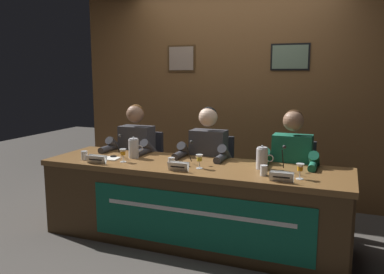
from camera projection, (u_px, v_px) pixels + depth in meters
name	position (u px, v px, depth m)	size (l,w,h in m)	color
ground_plane	(192.00, 238.00, 3.69)	(12.00, 12.00, 0.00)	#4C4742
wall_back_panelled	(234.00, 93.00, 4.74)	(4.00, 0.14, 2.60)	brown
conference_table	(188.00, 192.00, 3.51)	(2.80, 0.78, 0.72)	brown
chair_left	(143.00, 172.00, 4.45)	(0.44, 0.45, 0.88)	black
panelist_left	(133.00, 152.00, 4.23)	(0.51, 0.48, 1.21)	black
nameplate_left	(96.00, 159.00, 3.58)	(0.20, 0.06, 0.08)	white
juice_glass_left	(123.00, 153.00, 3.64)	(0.06, 0.06, 0.12)	white
water_cup_left	(84.00, 156.00, 3.74)	(0.06, 0.06, 0.08)	silver
microphone_left	(116.00, 150.00, 3.86)	(0.06, 0.17, 0.22)	black
chair_center	(212.00, 180.00, 4.15)	(0.44, 0.45, 0.88)	black
panelist_center	(206.00, 158.00, 3.92)	(0.51, 0.48, 1.21)	black
nameplate_center	(178.00, 166.00, 3.31)	(0.18, 0.06, 0.08)	white
juice_glass_center	(199.00, 159.00, 3.39)	(0.06, 0.06, 0.12)	white
water_cup_center	(171.00, 163.00, 3.46)	(0.06, 0.06, 0.08)	silver
microphone_center	(188.00, 157.00, 3.51)	(0.06, 0.17, 0.22)	black
chair_right	(292.00, 188.00, 3.85)	(0.44, 0.45, 0.88)	black
panelist_right	(291.00, 165.00, 3.62)	(0.51, 0.48, 1.21)	black
nameplate_right	(282.00, 177.00, 2.98)	(0.18, 0.06, 0.08)	white
juice_glass_right	(300.00, 168.00, 3.05)	(0.06, 0.06, 0.12)	white
water_cup_right	(264.00, 171.00, 3.17)	(0.06, 0.06, 0.08)	silver
microphone_right	(282.00, 163.00, 3.27)	(0.06, 0.17, 0.22)	black
water_pitcher_left_side	(134.00, 148.00, 3.82)	(0.15, 0.10, 0.21)	silver
water_pitcher_right_side	(262.00, 158.00, 3.38)	(0.15, 0.10, 0.21)	silver
document_stack_left	(108.00, 158.00, 3.78)	(0.22, 0.17, 0.01)	white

